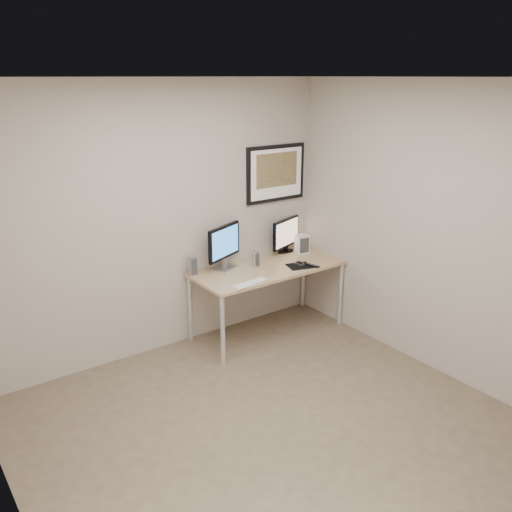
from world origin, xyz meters
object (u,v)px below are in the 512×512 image
at_px(desk, 268,273).
at_px(speaker_right, 255,259).
at_px(speaker_left, 192,266).
at_px(fan_unit, 302,244).
at_px(framed_art, 276,173).
at_px(monitor_large, 224,245).
at_px(keyboard, 251,283).
at_px(monitor_tv, 286,234).

relative_size(desk, speaker_right, 9.70).
height_order(speaker_left, fan_unit, fan_unit).
relative_size(speaker_right, fan_unit, 0.77).
bearing_deg(speaker_left, framed_art, 2.13).
bearing_deg(monitor_large, speaker_right, -46.20).
height_order(desk, speaker_right, speaker_right).
bearing_deg(monitor_large, desk, -52.07).
distance_m(speaker_left, fan_unit, 1.33).
xyz_separation_m(desk, speaker_right, (-0.10, 0.09, 0.15)).
height_order(speaker_right, fan_unit, fan_unit).
distance_m(monitor_large, keyboard, 0.56).
height_order(framed_art, speaker_left, framed_art).
distance_m(desk, speaker_right, 0.20).
xyz_separation_m(monitor_tv, keyboard, (-0.88, -0.56, -0.20)).
bearing_deg(framed_art, fan_unit, -39.43).
bearing_deg(keyboard, fan_unit, 14.08).
bearing_deg(speaker_left, fan_unit, -6.80).
xyz_separation_m(keyboard, fan_unit, (1.00, 0.42, 0.10)).
distance_m(keyboard, fan_unit, 1.09).
distance_m(speaker_right, keyboard, 0.50).
relative_size(monitor_tv, fan_unit, 2.21).
bearing_deg(keyboard, speaker_left, 113.50).
relative_size(speaker_right, keyboard, 0.41).
bearing_deg(keyboard, framed_art, 29.71).
distance_m(desk, keyboard, 0.51).
xyz_separation_m(desk, speaker_left, (-0.75, 0.25, 0.17)).
relative_size(monitor_tv, keyboard, 1.19).
bearing_deg(monitor_tv, fan_unit, -69.76).
bearing_deg(framed_art, speaker_left, -175.50).
bearing_deg(monitor_large, fan_unit, -27.20).
distance_m(desk, monitor_large, 0.55).
bearing_deg(monitor_tv, monitor_large, 164.78).
xyz_separation_m(monitor_tv, fan_unit, (0.12, -0.14, -0.10)).
bearing_deg(monitor_tv, speaker_left, 162.34).
xyz_separation_m(desk, monitor_tv, (0.46, 0.28, 0.27)).
height_order(monitor_tv, speaker_left, monitor_tv).
relative_size(framed_art, fan_unit, 3.51).
bearing_deg(fan_unit, speaker_left, -174.84).
xyz_separation_m(framed_art, fan_unit, (0.23, -0.19, -0.78)).
height_order(framed_art, monitor_tv, framed_art).
relative_size(desk, fan_unit, 7.50).
distance_m(framed_art, monitor_tv, 0.70).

